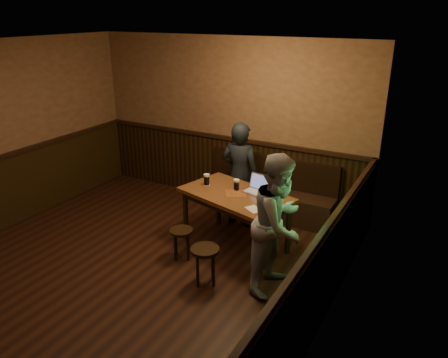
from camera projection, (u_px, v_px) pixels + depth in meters
room at (117, 188)px, 5.19m from camera, size 5.04×6.04×2.84m
bench at (269, 196)px, 7.17m from camera, size 2.20×0.50×0.95m
pub_table at (236, 200)px, 6.05m from camera, size 1.68×1.22×0.81m
stool_left at (181, 235)px, 5.87m from camera, size 0.38×0.38×0.42m
stool_right at (205, 255)px, 5.31m from camera, size 0.42×0.42×0.48m
pint_left at (207, 180)px, 6.27m from camera, size 0.11×0.11×0.17m
pint_mid at (236, 185)px, 6.09m from camera, size 0.11×0.11×0.16m
pint_right at (262, 198)px, 5.67m from camera, size 0.10×0.10×0.16m
laptop at (258, 188)px, 6.05m from camera, size 0.37×0.32×0.24m
menu at (254, 209)px, 5.53m from camera, size 0.27×0.25×0.00m
person_suit at (240, 175)px, 6.64m from camera, size 0.63×0.44×1.65m
person_grey at (279, 224)px, 5.08m from camera, size 0.72×0.88×1.70m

